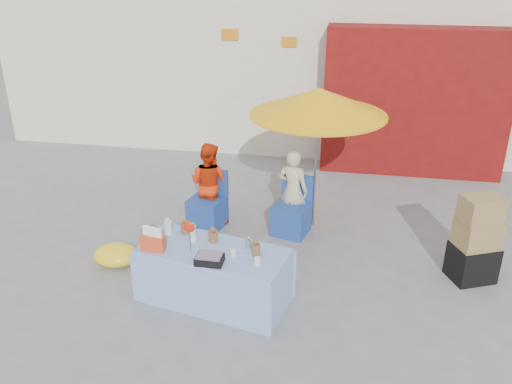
% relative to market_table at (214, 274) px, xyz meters
% --- Properties ---
extents(ground, '(80.00, 80.00, 0.00)m').
position_rel_market_table_xyz_m(ground, '(0.35, 0.34, -0.34)').
color(ground, slate).
rests_on(ground, ground).
extents(market_table, '(1.88, 1.17, 1.05)m').
position_rel_market_table_xyz_m(market_table, '(0.00, 0.00, 0.00)').
color(market_table, '#92B5E9').
rests_on(market_table, ground).
extents(chair_left, '(0.58, 0.58, 0.85)m').
position_rel_market_table_xyz_m(chair_left, '(-0.55, 1.79, -0.09)').
color(chair_left, '#204295').
rests_on(chair_left, ground).
extents(chair_right, '(0.58, 0.58, 0.85)m').
position_rel_market_table_xyz_m(chair_right, '(0.70, 1.79, -0.09)').
color(chair_right, '#204295').
rests_on(chair_right, ground).
extents(vendor_orange, '(0.71, 0.61, 1.26)m').
position_rel_market_table_xyz_m(vendor_orange, '(-0.55, 1.92, 0.28)').
color(vendor_orange, red).
rests_on(vendor_orange, ground).
extents(vendor_beige, '(0.51, 0.40, 1.23)m').
position_rel_market_table_xyz_m(vendor_beige, '(0.70, 1.92, 0.27)').
color(vendor_beige, beige).
rests_on(vendor_beige, ground).
extents(umbrella, '(1.90, 1.90, 2.09)m').
position_rel_market_table_xyz_m(umbrella, '(1.00, 2.07, 1.55)').
color(umbrella, gray).
rests_on(umbrella, ground).
extents(box_stack, '(0.64, 0.59, 1.14)m').
position_rel_market_table_xyz_m(box_stack, '(3.07, 0.99, 0.18)').
color(box_stack, black).
rests_on(box_stack, ground).
extents(tarp_bundle, '(0.74, 0.68, 0.27)m').
position_rel_market_table_xyz_m(tarp_bundle, '(-1.46, 0.52, -0.21)').
color(tarp_bundle, yellow).
rests_on(tarp_bundle, ground).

